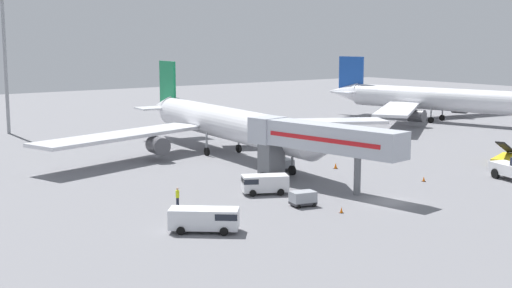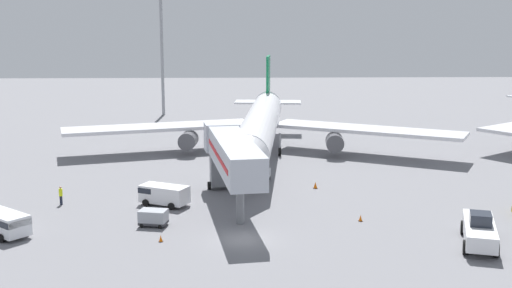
% 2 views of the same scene
% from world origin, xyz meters
% --- Properties ---
extents(ground_plane, '(300.00, 300.00, 0.00)m').
position_xyz_m(ground_plane, '(0.00, 0.00, 0.00)').
color(ground_plane, slate).
extents(airplane_at_gate, '(51.68, 48.32, 11.83)m').
position_xyz_m(airplane_at_gate, '(2.59, 31.65, 4.19)').
color(airplane_at_gate, silver).
rests_on(airplane_at_gate, ground).
extents(jet_bridge, '(5.91, 19.13, 6.74)m').
position_xyz_m(jet_bridge, '(-1.01, 9.44, 5.00)').
color(jet_bridge, '#B2B7C1').
rests_on(jet_bridge, ground).
extents(belt_loader_truck, '(6.55, 4.06, 3.05)m').
position_xyz_m(belt_loader_truck, '(27.18, 5.86, 0.76)').
color(belt_loader_truck, yellow).
rests_on(belt_loader_truck, ground).
extents(service_van_far_left, '(4.94, 3.81, 1.89)m').
position_xyz_m(service_van_far_left, '(-7.41, 9.82, 1.09)').
color(service_van_far_left, white).
rests_on(service_van_far_left, ground).
extents(service_van_near_right, '(5.56, 5.13, 1.91)m').
position_xyz_m(service_van_near_right, '(-19.37, 1.62, 1.11)').
color(service_van_near_right, white).
rests_on(service_van_near_right, ground).
extents(baggage_cart_far_center, '(2.03, 2.77, 1.32)m').
position_xyz_m(baggage_cart_far_center, '(2.19, 18.49, 0.74)').
color(baggage_cart_far_center, '#38383D').
rests_on(baggage_cart_far_center, ground).
extents(baggage_cart_near_center, '(2.51, 1.92, 1.38)m').
position_xyz_m(baggage_cart_near_center, '(-7.54, 3.63, 0.77)').
color(baggage_cart_near_center, '#38383D').
rests_on(baggage_cart_near_center, ground).
extents(ground_crew_worker_foreground, '(0.46, 0.46, 1.80)m').
position_xyz_m(ground_crew_worker_foreground, '(-17.01, 10.23, 0.95)').
color(ground_crew_worker_foreground, '#1E2333').
rests_on(ground_crew_worker_foreground, ground).
extents(safety_cone_alpha, '(0.45, 0.45, 0.69)m').
position_xyz_m(safety_cone_alpha, '(7.62, 15.53, 0.34)').
color(safety_cone_alpha, black).
rests_on(safety_cone_alpha, ground).
extents(safety_cone_bravo, '(0.36, 0.36, 0.56)m').
position_xyz_m(safety_cone_bravo, '(10.16, 4.34, 0.27)').
color(safety_cone_bravo, black).
rests_on(safety_cone_bravo, ground).
extents(safety_cone_charlie, '(0.34, 0.34, 0.53)m').
position_xyz_m(safety_cone_charlie, '(-6.46, -0.39, 0.26)').
color(safety_cone_charlie, black).
rests_on(safety_cone_charlie, ground).
extents(airplane_background, '(48.12, 49.25, 11.65)m').
position_xyz_m(airplane_background, '(54.39, 38.08, 4.16)').
color(airplane_background, silver).
rests_on(airplane_background, ground).
extents(apron_light_mast, '(2.40, 2.40, 23.14)m').
position_xyz_m(apron_light_mast, '(-14.01, 69.63, 16.32)').
color(apron_light_mast, '#93969B').
rests_on(apron_light_mast, ground).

